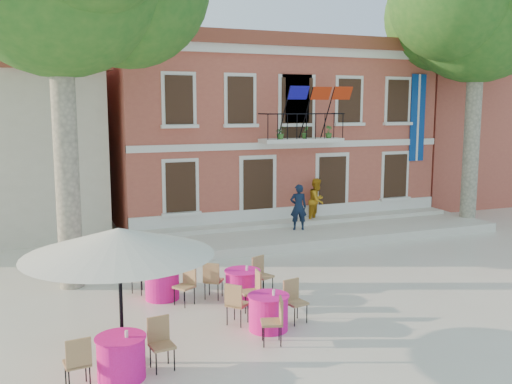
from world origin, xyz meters
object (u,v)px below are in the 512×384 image
at_px(cafe_table_3, 162,282).
at_px(pedestrian_navy, 298,207).
at_px(cafe_table_0, 242,284).
at_px(cafe_table_1, 268,310).
at_px(cafe_table_2, 121,356).
at_px(patio_umbrella, 119,242).
at_px(plane_tree_east, 479,8).
at_px(pedestrian_orange, 317,200).

bearing_deg(cafe_table_3, pedestrian_navy, 38.22).
xyz_separation_m(pedestrian_navy, cafe_table_0, (-4.31, -5.68, -0.71)).
height_order(cafe_table_1, cafe_table_2, same).
height_order(patio_umbrella, cafe_table_2, patio_umbrella).
bearing_deg(plane_tree_east, cafe_table_0, -155.73).
height_order(pedestrian_navy, pedestrian_orange, pedestrian_orange).
height_order(plane_tree_east, cafe_table_0, plane_tree_east).
bearing_deg(cafe_table_0, plane_tree_east, 24.27).
distance_m(pedestrian_orange, cafe_table_0, 8.71).
bearing_deg(plane_tree_east, cafe_table_2, -151.18).
xyz_separation_m(pedestrian_navy, cafe_table_3, (-6.12, -4.82, -0.72)).
xyz_separation_m(plane_tree_east, cafe_table_0, (-11.84, -5.34, -8.13)).
distance_m(plane_tree_east, cafe_table_3, 16.52).
relative_size(cafe_table_1, cafe_table_3, 0.99).
bearing_deg(pedestrian_navy, cafe_table_0, 69.36).
distance_m(patio_umbrella, cafe_table_0, 4.52).
distance_m(pedestrian_navy, pedestrian_orange, 1.60).
height_order(pedestrian_orange, cafe_table_2, pedestrian_orange).
relative_size(pedestrian_orange, cafe_table_1, 0.94).
bearing_deg(patio_umbrella, cafe_table_0, 36.44).
xyz_separation_m(pedestrian_orange, cafe_table_3, (-7.39, -5.78, -0.74)).
distance_m(cafe_table_1, cafe_table_3, 3.28).
bearing_deg(cafe_table_3, patio_umbrella, -114.24).
xyz_separation_m(pedestrian_orange, cafe_table_2, (-9.00, -9.70, -0.74)).
bearing_deg(plane_tree_east, pedestrian_navy, 177.40).
bearing_deg(pedestrian_navy, patio_umbrella, 63.38).
height_order(plane_tree_east, cafe_table_1, plane_tree_east).
height_order(pedestrian_navy, cafe_table_1, pedestrian_navy).
relative_size(patio_umbrella, cafe_table_3, 1.88).
bearing_deg(plane_tree_east, patio_umbrella, -152.82).
bearing_deg(cafe_table_0, pedestrian_navy, 52.85).
relative_size(plane_tree_east, pedestrian_navy, 6.89).
xyz_separation_m(plane_tree_east, patio_umbrella, (-15.14, -7.78, -6.24)).
relative_size(plane_tree_east, patio_umbrella, 3.34).
bearing_deg(cafe_table_2, pedestrian_orange, 47.16).
relative_size(patio_umbrella, cafe_table_1, 1.90).
height_order(patio_umbrella, cafe_table_3, patio_umbrella).
bearing_deg(pedestrian_orange, plane_tree_east, -48.00).
height_order(cafe_table_1, cafe_table_3, same).
relative_size(pedestrian_navy, cafe_table_0, 0.90).
xyz_separation_m(cafe_table_0, cafe_table_3, (-1.81, 0.86, -0.01)).
xyz_separation_m(pedestrian_navy, pedestrian_orange, (1.27, 0.96, 0.02)).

